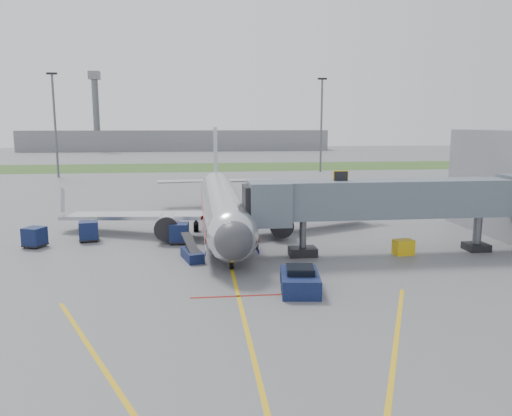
{
  "coord_description": "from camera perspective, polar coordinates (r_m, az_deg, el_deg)",
  "views": [
    {
      "loc": [
        -2.42,
        -33.61,
        10.61
      ],
      "look_at": [
        2.75,
        9.79,
        3.2
      ],
      "focal_mm": 35.0,
      "sensor_mm": 36.0,
      "label": 1
    }
  ],
  "objects": [
    {
      "name": "pushback_tug",
      "position": [
        32.35,
        5.04,
        -8.29
      ],
      "size": [
        2.87,
        4.18,
        1.63
      ],
      "color": "black",
      "rests_on": "ground"
    },
    {
      "name": "baggage_cart_b",
      "position": [
        47.42,
        -23.98,
        -3.05
      ],
      "size": [
        2.12,
        2.12,
        1.74
      ],
      "color": "black",
      "rests_on": "ground"
    },
    {
      "name": "apron_markings",
      "position": [
        28.38,
        -1.45,
        -12.33
      ],
      "size": [
        21.52,
        50.0,
        0.01
      ],
      "color": "gold",
      "rests_on": "ground"
    },
    {
      "name": "ramp_worker",
      "position": [
        50.06,
        -18.16,
        -2.13
      ],
      "size": [
        0.62,
        0.72,
        1.65
      ],
      "primitive_type": "imported",
      "rotation": [
        0.0,
        0.0,
        1.1
      ],
      "color": "#B0DA19",
      "rests_on": "ground"
    },
    {
      "name": "grass_strip",
      "position": [
        124.09,
        -5.67,
        4.68
      ],
      "size": [
        300.0,
        25.0,
        0.01
      ],
      "primitive_type": "cube",
      "color": "#2D4C1E",
      "rests_on": "ground"
    },
    {
      "name": "control_tower",
      "position": [
        202.24,
        -17.84,
        11.08
      ],
      "size": [
        4.0,
        4.0,
        30.0
      ],
      "color": "#595B60",
      "rests_on": "ground"
    },
    {
      "name": "baggage_cart_a",
      "position": [
        48.03,
        -18.57,
        -2.51
      ],
      "size": [
        1.96,
        1.96,
        1.83
      ],
      "color": "black",
      "rests_on": "ground"
    },
    {
      "name": "ground",
      "position": [
        35.33,
        -2.58,
        -7.87
      ],
      "size": [
        400.0,
        400.0,
        0.0
      ],
      "primitive_type": "plane",
      "color": "#565659",
      "rests_on": "ground"
    },
    {
      "name": "baggage_cart_c",
      "position": [
        45.16,
        -8.77,
        -2.87
      ],
      "size": [
        1.8,
        1.8,
        1.83
      ],
      "color": "black",
      "rests_on": "ground"
    },
    {
      "name": "jet_bridge",
      "position": [
        41.97,
        14.64,
        0.9
      ],
      "size": [
        25.3,
        4.0,
        6.9
      ],
      "color": "slate",
      "rests_on": "ground"
    },
    {
      "name": "ground_power_cart",
      "position": [
        42.68,
        16.49,
        -4.32
      ],
      "size": [
        1.68,
        1.23,
        1.25
      ],
      "color": "gold",
      "rests_on": "ground"
    },
    {
      "name": "airliner",
      "position": [
        49.56,
        -3.91,
        0.35
      ],
      "size": [
        32.1,
        35.67,
        10.25
      ],
      "color": "silver",
      "rests_on": "ground"
    },
    {
      "name": "distant_terminal",
      "position": [
        203.86,
        -9.0,
        7.65
      ],
      "size": [
        120.0,
        14.0,
        8.0
      ],
      "primitive_type": "cube",
      "color": "slate",
      "rests_on": "ground"
    },
    {
      "name": "belt_loader",
      "position": [
        39.81,
        -7.32,
        -5.25
      ],
      "size": [
        1.95,
        3.83,
        1.81
      ],
      "color": "black",
      "rests_on": "ground"
    },
    {
      "name": "light_mast_left",
      "position": [
        107.22,
        -21.99,
        9.03
      ],
      "size": [
        2.0,
        0.44,
        20.4
      ],
      "color": "#595B60",
      "rests_on": "ground"
    },
    {
      "name": "light_mast_right",
      "position": [
        112.01,
        7.48,
        9.63
      ],
      "size": [
        2.0,
        0.44,
        20.4
      ],
      "color": "#595B60",
      "rests_on": "ground"
    }
  ]
}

